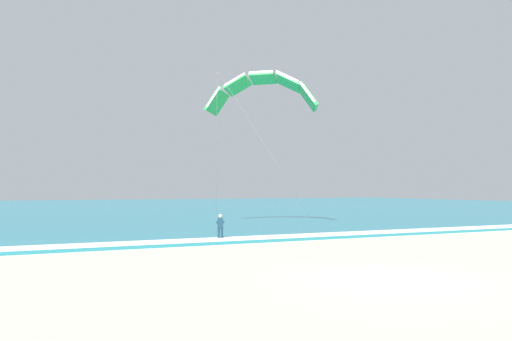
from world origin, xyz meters
TOP-DOWN VIEW (x-y plane):
  - ground_plane at (0.00, 0.00)m, footprint 200.00×200.00m
  - sea at (0.00, 72.40)m, footprint 200.00×120.00m
  - surf_foam at (0.00, 13.40)m, footprint 200.00×2.01m
  - surfboard at (-1.44, 13.96)m, footprint 0.87×1.47m
  - kitesurfer at (-1.43, 13.97)m, footprint 0.63×0.63m
  - kite_primary at (5.30, 22.47)m, footprint 10.83×11.49m

SIDE VIEW (x-z plane):
  - ground_plane at x=0.00m, z-range 0.00..0.00m
  - surfboard at x=-1.44m, z-range -0.02..0.07m
  - sea at x=0.00m, z-range 0.00..0.20m
  - surf_foam at x=0.00m, z-range 0.20..0.24m
  - kitesurfer at x=-1.43m, z-range 0.10..1.79m
  - kite_primary at x=5.30m, z-range 5.75..17.69m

